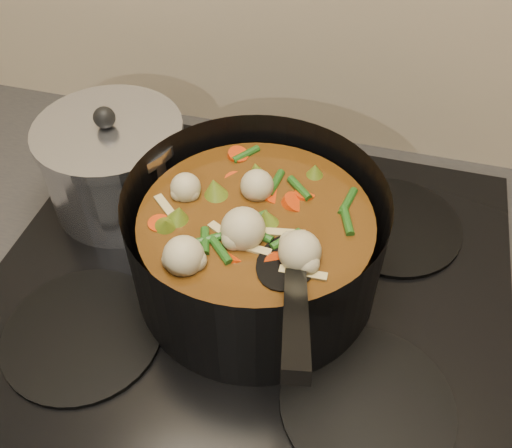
# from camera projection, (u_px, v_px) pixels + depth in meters

# --- Properties ---
(counter) EXTENTS (2.64, 0.64, 0.91)m
(counter) POSITION_uv_depth(u_px,v_px,m) (252.00, 436.00, 1.04)
(counter) COLOR brown
(counter) RESTS_ON ground
(stovetop) EXTENTS (0.62, 0.54, 0.03)m
(stovetop) POSITION_uv_depth(u_px,v_px,m) (251.00, 281.00, 0.71)
(stovetop) COLOR black
(stovetop) RESTS_ON counter
(stockpot) EXTENTS (0.29, 0.38, 0.21)m
(stockpot) POSITION_uv_depth(u_px,v_px,m) (256.00, 244.00, 0.65)
(stockpot) COLOR black
(stockpot) RESTS_ON stovetop
(saucepan) EXTENTS (0.19, 0.19, 0.15)m
(saucepan) POSITION_uv_depth(u_px,v_px,m) (115.00, 165.00, 0.75)
(saucepan) COLOR silver
(saucepan) RESTS_ON stovetop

